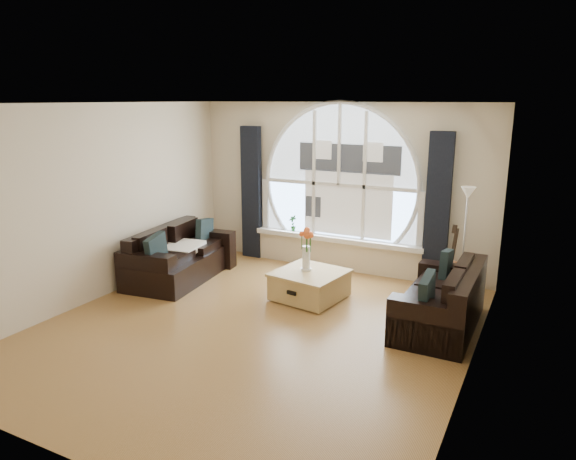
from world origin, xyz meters
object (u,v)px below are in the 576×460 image
object	(u,v)px
vase_flowers	(306,243)
potted_plant	(293,223)
sofa_left	(180,254)
sofa_right	(440,296)
guitar	(453,260)
coffee_chest	(310,284)
floor_lamp	(464,244)

from	to	relation	value
vase_flowers	potted_plant	xyz separation A→B (m)	(-0.91, 1.40, -0.10)
sofa_left	potted_plant	distance (m)	1.99
vase_flowers	potted_plant	distance (m)	1.67
sofa_right	potted_plant	size ratio (longest dim) A/B	6.20
vase_flowers	guitar	size ratio (longest dim) A/B	0.66
potted_plant	coffee_chest	bearing A→B (deg)	-55.60
guitar	potted_plant	xyz separation A→B (m)	(-2.74, 0.37, 0.16)
coffee_chest	floor_lamp	bearing A→B (deg)	35.37
sofa_left	coffee_chest	world-z (taller)	sofa_left
coffee_chest	floor_lamp	world-z (taller)	floor_lamp
vase_flowers	sofa_right	bearing A→B (deg)	-4.85
sofa_left	sofa_right	world-z (taller)	sofa_left
sofa_left	floor_lamp	bearing A→B (deg)	8.25
floor_lamp	guitar	world-z (taller)	floor_lamp
vase_flowers	guitar	distance (m)	2.11
guitar	potted_plant	world-z (taller)	guitar
sofa_right	guitar	xyz separation A→B (m)	(-0.06, 1.19, 0.13)
coffee_chest	floor_lamp	size ratio (longest dim) A/B	0.56
floor_lamp	guitar	bearing A→B (deg)	141.92
sofa_left	guitar	distance (m)	4.10
coffee_chest	sofa_right	bearing A→B (deg)	4.66
coffee_chest	potted_plant	distance (m)	1.80
floor_lamp	vase_flowers	bearing A→B (deg)	-154.95
sofa_right	vase_flowers	xyz separation A→B (m)	(-1.89, 0.16, 0.39)
sofa_left	vase_flowers	xyz separation A→B (m)	(2.08, 0.19, 0.39)
guitar	coffee_chest	bearing A→B (deg)	-131.00
sofa_left	floor_lamp	world-z (taller)	floor_lamp
vase_flowers	potted_plant	size ratio (longest dim) A/B	2.55
sofa_right	vase_flowers	world-z (taller)	vase_flowers
floor_lamp	guitar	xyz separation A→B (m)	(-0.14, 0.11, -0.27)
sofa_left	floor_lamp	distance (m)	4.21
sofa_left	guitar	size ratio (longest dim) A/B	1.68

